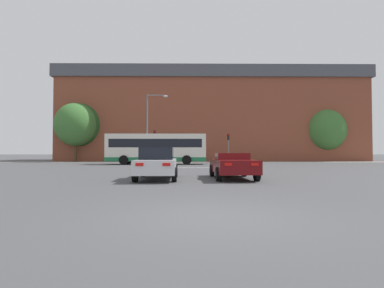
# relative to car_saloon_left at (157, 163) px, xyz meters

# --- Properties ---
(ground_plane) EXTENTS (400.00, 400.00, 0.00)m
(ground_plane) POSITION_rel_car_saloon_left_xyz_m (1.97, -8.46, -0.77)
(ground_plane) COLOR #474749
(stop_line_strip) EXTENTS (7.73, 0.30, 0.01)m
(stop_line_strip) POSITION_rel_car_saloon_left_xyz_m (1.97, 10.95, -0.76)
(stop_line_strip) COLOR silver
(stop_line_strip) RESTS_ON ground_plane
(far_pavement) EXTENTS (68.59, 2.50, 0.01)m
(far_pavement) POSITION_rel_car_saloon_left_xyz_m (1.97, 25.92, -0.76)
(far_pavement) COLOR #A09B91
(far_pavement) RESTS_ON ground_plane
(brick_civic_building) EXTENTS (47.52, 15.52, 16.00)m
(brick_civic_building) POSITION_rel_car_saloon_left_xyz_m (5.11, 36.41, 6.40)
(brick_civic_building) COLOR brown
(brick_civic_building) RESTS_ON ground_plane
(car_saloon_left) EXTENTS (2.01, 4.45, 1.52)m
(car_saloon_left) POSITION_rel_car_saloon_left_xyz_m (0.00, 0.00, 0.00)
(car_saloon_left) COLOR silver
(car_saloon_left) RESTS_ON ground_plane
(car_roadster_right) EXTENTS (2.05, 4.45, 1.26)m
(car_roadster_right) POSITION_rel_car_saloon_left_xyz_m (3.68, 0.32, -0.10)
(car_roadster_right) COLOR #600C0F
(car_roadster_right) RESTS_ON ground_plane
(bus_crossing_lead) EXTENTS (10.71, 2.65, 3.28)m
(bus_crossing_lead) POSITION_rel_car_saloon_left_xyz_m (-2.01, 18.27, 1.00)
(bus_crossing_lead) COLOR silver
(bus_crossing_lead) RESTS_ON ground_plane
(traffic_light_far_left) EXTENTS (0.26, 0.31, 4.20)m
(traffic_light_far_left) POSITION_rel_car_saloon_left_xyz_m (-3.00, 25.01, 2.05)
(traffic_light_far_left) COLOR slate
(traffic_light_far_left) RESTS_ON ground_plane
(traffic_light_far_right) EXTENTS (0.26, 0.31, 3.76)m
(traffic_light_far_right) POSITION_rel_car_saloon_left_xyz_m (6.77, 25.07, 1.78)
(traffic_light_far_right) COLOR slate
(traffic_light_far_right) RESTS_ON ground_plane
(street_lamp_junction) EXTENTS (2.29, 0.36, 7.56)m
(street_lamp_junction) POSITION_rel_car_saloon_left_xyz_m (-2.55, 17.42, 3.84)
(street_lamp_junction) COLOR slate
(street_lamp_junction) RESTS_ON ground_plane
(pedestrian_waiting) EXTENTS (0.45, 0.42, 1.67)m
(pedestrian_waiting) POSITION_rel_car_saloon_left_xyz_m (-6.12, 26.01, 0.21)
(pedestrian_waiting) COLOR #333851
(pedestrian_waiting) RESTS_ON ground_plane
(tree_by_building) EXTENTS (5.83, 5.83, 8.36)m
(tree_by_building) POSITION_rel_car_saloon_left_xyz_m (-14.62, 28.22, 4.53)
(tree_by_building) COLOR #4C3823
(tree_by_building) RESTS_ON ground_plane
(tree_kerbside) EXTENTS (6.19, 6.19, 8.57)m
(tree_kerbside) POSITION_rel_car_saloon_left_xyz_m (-14.37, 29.78, 4.54)
(tree_kerbside) COLOR #4C3823
(tree_kerbside) RESTS_ON ground_plane
(tree_distant) EXTENTS (6.00, 6.00, 7.79)m
(tree_distant) POSITION_rel_car_saloon_left_xyz_m (21.86, 29.93, 3.87)
(tree_distant) COLOR #4C3823
(tree_distant) RESTS_ON ground_plane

